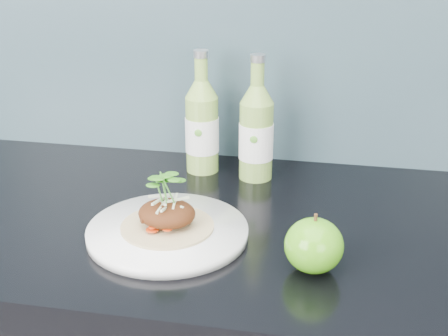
{
  "coord_description": "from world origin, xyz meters",
  "views": [
    {
      "loc": [
        0.19,
        0.77,
        1.38
      ],
      "look_at": [
        0.01,
        1.68,
        1.0
      ],
      "focal_mm": 50.0,
      "sensor_mm": 36.0,
      "label": 1
    }
  ],
  "objects": [
    {
      "name": "cider_bottle_left",
      "position": [
        -0.07,
        1.89,
        0.99
      ],
      "size": [
        0.07,
        0.07,
        0.24
      ],
      "rotation": [
        0.0,
        0.0,
        -0.06
      ],
      "color": "#85AE48",
      "rests_on": "kitchen_counter"
    },
    {
      "name": "dinner_plate",
      "position": [
        -0.07,
        1.62,
        0.91
      ],
      "size": [
        0.33,
        0.33,
        0.02
      ],
      "color": "white",
      "rests_on": "kitchen_counter"
    },
    {
      "name": "pork_taco",
      "position": [
        -0.07,
        1.62,
        0.94
      ],
      "size": [
        0.15,
        0.15,
        0.1
      ],
      "color": "tan",
      "rests_on": "dinner_plate"
    },
    {
      "name": "cider_bottle_right",
      "position": [
        0.04,
        1.88,
        0.99
      ],
      "size": [
        0.09,
        0.09,
        0.24
      ],
      "rotation": [
        0.0,
        0.0,
        -0.43
      ],
      "color": "#7DA645",
      "rests_on": "kitchen_counter"
    },
    {
      "name": "green_apple",
      "position": [
        0.17,
        1.56,
        0.94
      ],
      "size": [
        0.09,
        0.09,
        0.09
      ],
      "rotation": [
        0.0,
        0.0,
        0.0
      ],
      "color": "#33810E",
      "rests_on": "kitchen_counter"
    }
  ]
}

